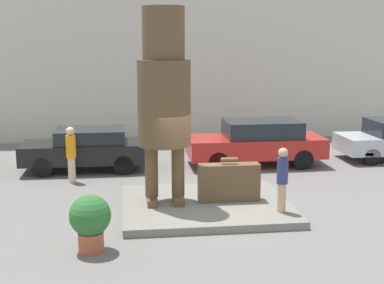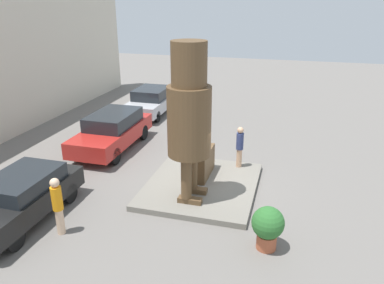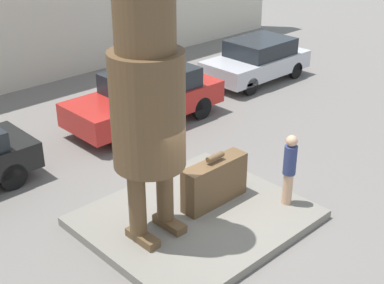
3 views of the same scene
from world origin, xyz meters
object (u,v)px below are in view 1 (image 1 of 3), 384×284
Objects in this scene: parked_car_red at (257,142)px; tourist at (282,177)px; planter_pot at (90,219)px; statue_figure at (164,91)px; parked_car_black at (86,148)px; worker_hivis at (71,152)px; giant_suitcase at (229,182)px.

tourist is at bearing 81.80° from parked_car_red.
parked_car_red is 8.94m from planter_pot.
statue_figure is 4.06× the size of planter_pot.
worker_hivis is (-0.36, -1.52, 0.19)m from parked_car_black.
worker_hivis reaches higher than planter_pot.
giant_suitcase is 0.34× the size of parked_car_red.
statue_figure reaches higher than planter_pot.
parked_car_red is at bearing 179.97° from parked_car_black.
statue_figure is at bearing 156.98° from tourist.
parked_car_black is 0.88× the size of parked_car_red.
parked_car_red is at bearing 51.67° from statue_figure.
parked_car_black is at bearing 116.77° from statue_figure.
giant_suitcase is at bearing 67.40° from parked_car_red.
planter_pot is (-5.34, -7.18, -0.14)m from parked_car_red.
giant_suitcase is (1.67, -0.07, -2.40)m from statue_figure.
parked_car_red is (1.92, 4.61, 0.16)m from giant_suitcase.
planter_pot is (-1.75, -2.64, -2.39)m from statue_figure.
parked_car_black is 2.39× the size of worker_hivis.
parked_car_black is 5.88m from parked_car_red.
worker_hivis is at bearing 144.34° from giant_suitcase.
worker_hivis is (-5.41, 4.20, -0.12)m from tourist.
parked_car_red reaches higher than parked_car_black.
parked_car_black is 3.40× the size of planter_pot.
statue_figure reaches higher than parked_car_red.
worker_hivis is at bearing 131.21° from statue_figure.
parked_car_red is (3.59, 4.54, -2.25)m from statue_figure.
giant_suitcase is at bearing 134.87° from tourist.
tourist is 7.63m from parked_car_black.
parked_car_black is at bearing 130.63° from giant_suitcase.
statue_figure is at bearing -48.79° from worker_hivis.
giant_suitcase is 5.00m from parked_car_red.
tourist is 5.77m from parked_car_red.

